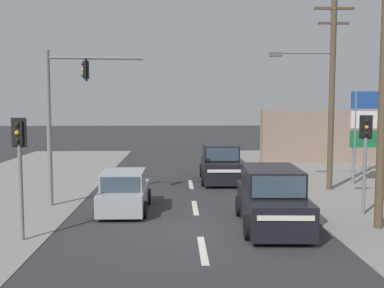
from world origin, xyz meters
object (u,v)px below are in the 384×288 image
traffic_signal_mast (63,107)px  suv_kerbside_parked (220,164)px  suv_receding_far (272,199)px  hatchback_crossing_left (124,192)px  pedestal_signal_left_kerb (20,158)px  utility_pole_foreground_right (380,51)px  utility_pole_midground_right (329,88)px  shopping_plaza_sign (372,124)px  pedestal_signal_right_kerb (365,148)px

traffic_signal_mast → suv_kerbside_parked: (6.61, 5.44, -2.95)m
suv_receding_far → hatchback_crossing_left: 5.49m
pedestal_signal_left_kerb → suv_kerbside_parked: 12.14m
utility_pole_foreground_right → utility_pole_midground_right: 6.62m
utility_pole_foreground_right → hatchback_crossing_left: size_ratio=2.86×
utility_pole_foreground_right → suv_kerbside_parked: utility_pole_foreground_right is taller
utility_pole_midground_right → suv_kerbside_parked: size_ratio=1.89×
hatchback_crossing_left → pedestal_signal_left_kerb: bearing=-125.5°
utility_pole_midground_right → shopping_plaza_sign: 3.45m
utility_pole_foreground_right → pedestal_signal_right_kerb: 3.65m
hatchback_crossing_left → utility_pole_foreground_right: bearing=-18.0°
utility_pole_midground_right → suv_receding_far: (-3.85, -6.11, -3.80)m
suv_kerbside_parked → suv_receding_far: (0.81, -8.68, 0.00)m
shopping_plaza_sign → suv_kerbside_parked: (-7.32, 1.18, -2.10)m
traffic_signal_mast → shopping_plaza_sign: 14.59m
shopping_plaza_sign → hatchback_crossing_left: bearing=-155.5°
utility_pole_midground_right → hatchback_crossing_left: (-8.85, -3.86, -3.98)m
suv_kerbside_parked → suv_receding_far: same height
utility_pole_foreground_right → suv_kerbside_parked: (-4.00, 9.09, -4.70)m
traffic_signal_mast → pedestal_signal_right_kerb: (11.01, -1.87, -1.42)m
traffic_signal_mast → utility_pole_foreground_right: bearing=-19.0°
traffic_signal_mast → shopping_plaza_sign: size_ratio=1.30×
pedestal_signal_left_kerb → shopping_plaza_sign: shopping_plaza_sign is taller
utility_pole_midground_right → shopping_plaza_sign: size_ratio=1.88×
suv_kerbside_parked → suv_receding_far: size_ratio=0.99×
traffic_signal_mast → suv_kerbside_parked: traffic_signal_mast is taller
suv_kerbside_parked → hatchback_crossing_left: bearing=-123.1°
utility_pole_foreground_right → shopping_plaza_sign: utility_pole_foreground_right is taller
pedestal_signal_right_kerb → pedestal_signal_left_kerb: 11.45m
suv_kerbside_parked → shopping_plaza_sign: bearing=-9.2°
utility_pole_midground_right → pedestal_signal_right_kerb: bearing=-93.1°
utility_pole_foreground_right → pedestal_signal_right_kerb: (0.40, 1.78, -3.17)m
traffic_signal_mast → pedestal_signal_right_kerb: traffic_signal_mast is taller
traffic_signal_mast → suv_kerbside_parked: size_ratio=1.31×
utility_pole_foreground_right → hatchback_crossing_left: utility_pole_foreground_right is taller
traffic_signal_mast → pedestal_signal_right_kerb: bearing=-9.7°
utility_pole_foreground_right → traffic_signal_mast: utility_pole_foreground_right is taller
pedestal_signal_left_kerb → pedestal_signal_right_kerb: bearing=13.5°
pedestal_signal_right_kerb → pedestal_signal_left_kerb: same height
pedestal_signal_left_kerb → traffic_signal_mast: bearing=88.5°
pedestal_signal_right_kerb → pedestal_signal_left_kerb: (-11.13, -2.67, 0.00)m
utility_pole_foreground_right → utility_pole_midground_right: size_ratio=1.20×
utility_pole_foreground_right → suv_receding_far: size_ratio=2.26×
shopping_plaza_sign → suv_receding_far: 10.15m
pedestal_signal_left_kerb → suv_receding_far: pedestal_signal_left_kerb is taller
suv_kerbside_parked → hatchback_crossing_left: suv_kerbside_parked is taller
utility_pole_midground_right → pedestal_signal_right_kerb: 5.26m
utility_pole_foreground_right → utility_pole_midground_right: bearing=84.3°
utility_pole_midground_right → shopping_plaza_sign: bearing=27.6°
utility_pole_foreground_right → traffic_signal_mast: 11.36m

